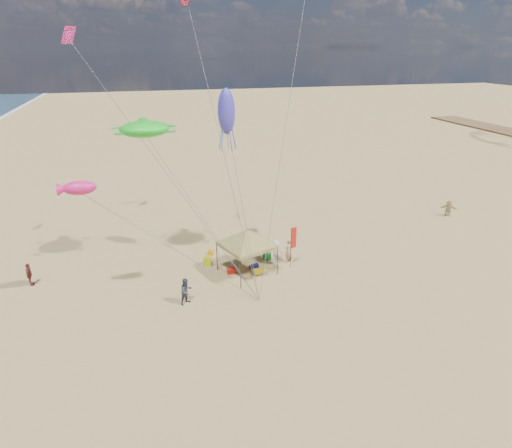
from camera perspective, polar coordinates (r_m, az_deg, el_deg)
The scene contains 20 objects.
ground at distance 26.02m, azimuth 1.78°, elevation -10.64°, with size 280.00×280.00×0.00m, color tan.
canopy_tent at distance 27.99m, azimuth -1.27°, elevation -1.02°, with size 5.58×5.58×3.66m.
feather_flag at distance 29.26m, azimuth 4.95°, elevation -2.20°, with size 0.44×0.17×3.03m.
cooler_red at distance 29.21m, azimuth -3.32°, elevation -6.24°, with size 0.54×0.38×0.38m, color #B3150E.
cooler_blue at distance 32.54m, azimuth 2.02°, elevation -3.04°, with size 0.54×0.38×0.38m, color #165BB4.
bag_navy at distance 29.73m, azimuth -0.29°, elevation -5.67°, with size 0.36×0.36×0.60m, color #0C0C36.
bag_orange at distance 31.84m, azimuth -6.10°, elevation -3.79°, with size 0.36×0.36×0.60m, color orange.
chair_green at distance 30.96m, azimuth 1.47°, elevation -4.11°, with size 0.50×0.50×0.70m, color #167B24.
chair_yellow at distance 30.23m, azimuth -6.57°, elevation -4.96°, with size 0.50×0.50×0.70m, color #D9E819.
crate_grey at distance 29.04m, azimuth 1.19°, elevation -6.50°, with size 0.34×0.30×0.28m, color slate.
beach_cart at distance 29.08m, azimuth 0.57°, elevation -6.31°, with size 0.90×0.50×0.24m, color gold.
person_near_a at distance 30.36m, azimuth 4.34°, elevation -3.57°, with size 0.66×0.43×1.82m, color tan.
person_near_b at distance 25.98m, azimuth -9.29°, elevation -8.85°, with size 0.81×0.63×1.67m, color #333C46.
person_near_c at distance 30.44m, azimuth 2.62°, elevation -3.63°, with size 1.06×0.61×1.64m, color beige.
person_far_a at distance 31.11m, azimuth -28.05°, elevation -5.98°, with size 0.91×0.38×1.56m, color #963F39.
person_far_c at distance 42.38m, azimuth 24.33°, elevation 1.94°, with size 1.41×0.45×1.52m, color tan.
turtle_kite at distance 28.35m, azimuth -14.68°, elevation 12.19°, with size 3.10×2.48×1.03m, color green.
fish_kite at distance 24.93m, azimuth -22.51°, elevation 4.49°, with size 1.75×0.88×0.78m, color #E61E74.
squid_kite at distance 28.29m, azimuth -3.98°, elevation 14.77°, with size 1.12×1.12×2.92m, color #433BC4.
stunt_kite_pink at distance 35.64m, azimuth -23.76°, elevation 22.11°, with size 1.25×0.04×1.25m, color #E52184.
Camera 1 is at (-6.53, -20.77, 14.25)m, focal length 29.92 mm.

